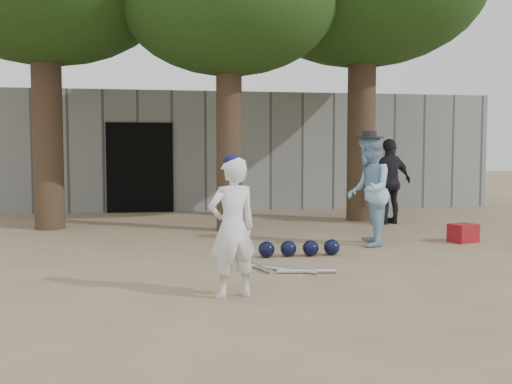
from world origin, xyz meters
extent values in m
plane|color=#937C5E|center=(0.00, 0.00, 0.00)|extent=(70.00, 70.00, 0.00)
imported|color=white|center=(0.08, -0.75, 0.71)|extent=(0.60, 0.49, 1.43)
imported|color=#92BFE2|center=(2.57, 2.11, 0.87)|extent=(0.88, 1.00, 1.74)
imported|color=black|center=(3.97, 4.67, 0.88)|extent=(1.11, 0.72, 1.75)
cube|color=maroon|center=(4.24, 2.20, 0.15)|extent=(0.50, 0.44, 0.30)
cube|color=gray|center=(0.00, 8.00, 1.50)|extent=(16.00, 0.35, 3.00)
cube|color=black|center=(-1.20, 7.80, 1.10)|extent=(1.60, 0.08, 2.20)
cube|color=slate|center=(0.00, 10.50, 1.50)|extent=(16.00, 5.00, 3.00)
sphere|color=black|center=(0.81, 1.35, 0.12)|extent=(0.23, 0.23, 0.23)
sphere|color=black|center=(1.13, 1.38, 0.12)|extent=(0.23, 0.23, 0.23)
sphere|color=black|center=(1.45, 1.36, 0.12)|extent=(0.23, 0.23, 0.23)
sphere|color=black|center=(1.77, 1.40, 0.12)|extent=(0.23, 0.23, 0.23)
cylinder|color=silver|center=(0.56, 0.60, 0.03)|extent=(0.26, 0.70, 0.06)
cylinder|color=silver|center=(0.74, 0.48, 0.03)|extent=(0.59, 0.50, 0.06)
cylinder|color=silver|center=(0.92, 0.36, 0.03)|extent=(0.61, 0.47, 0.06)
cylinder|color=silver|center=(1.10, 0.24, 0.03)|extent=(0.72, 0.13, 0.06)
cylinder|color=brown|center=(-2.80, 5.00, 2.75)|extent=(0.56, 0.56, 5.50)
cylinder|color=brown|center=(0.60, 4.20, 2.50)|extent=(0.48, 0.48, 5.00)
ellipsoid|color=#284C19|center=(0.60, 4.20, 4.20)|extent=(4.00, 4.00, 2.60)
cylinder|color=brown|center=(3.60, 5.40, 2.90)|extent=(0.60, 0.60, 5.80)
camera|label=1|loc=(-0.58, -6.43, 1.48)|focal=40.00mm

